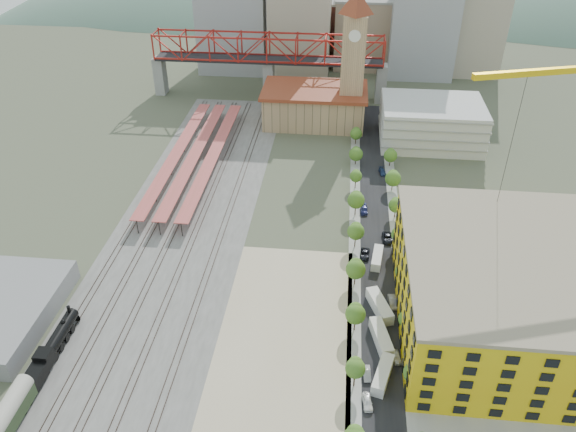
# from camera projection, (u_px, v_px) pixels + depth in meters

# --- Properties ---
(ground) EXTENTS (400.00, 400.00, 0.00)m
(ground) POSITION_uv_depth(u_px,v_px,m) (313.00, 256.00, 141.62)
(ground) COLOR #474C38
(ground) RESTS_ON ground
(ballast_strip) EXTENTS (36.00, 165.00, 0.06)m
(ballast_strip) POSITION_uv_depth(u_px,v_px,m) (190.00, 210.00, 159.20)
(ballast_strip) COLOR #605E59
(ballast_strip) RESTS_ON ground
(dirt_lot) EXTENTS (28.00, 67.00, 0.06)m
(dirt_lot) POSITION_uv_depth(u_px,v_px,m) (283.00, 347.00, 115.82)
(dirt_lot) COLOR tan
(dirt_lot) RESTS_ON ground
(street_asphalt) EXTENTS (12.00, 170.00, 0.06)m
(street_asphalt) POSITION_uv_depth(u_px,v_px,m) (375.00, 226.00, 152.67)
(street_asphalt) COLOR black
(street_asphalt) RESTS_ON ground
(sidewalk_west) EXTENTS (3.00, 170.00, 0.04)m
(sidewalk_west) POSITION_uv_depth(u_px,v_px,m) (355.00, 225.00, 153.15)
(sidewalk_west) COLOR gray
(sidewalk_west) RESTS_ON ground
(sidewalk_east) EXTENTS (3.00, 170.00, 0.04)m
(sidewalk_east) POSITION_uv_depth(u_px,v_px,m) (395.00, 227.00, 152.20)
(sidewalk_east) COLOR gray
(sidewalk_east) RESTS_ON ground
(construction_pad) EXTENTS (50.00, 90.00, 0.06)m
(construction_pad) POSITION_uv_depth(u_px,v_px,m) (514.00, 325.00, 121.15)
(construction_pad) COLOR gray
(construction_pad) RESTS_ON ground
(rail_tracks) EXTENTS (26.56, 160.00, 0.18)m
(rail_tracks) POSITION_uv_depth(u_px,v_px,m) (184.00, 210.00, 159.29)
(rail_tracks) COLOR #382B23
(rail_tracks) RESTS_ON ground
(platform_canopies) EXTENTS (16.00, 80.00, 4.12)m
(platform_canopies) POSITION_uv_depth(u_px,v_px,m) (195.00, 153.00, 180.25)
(platform_canopies) COLOR #C44B4C
(platform_canopies) RESTS_ON ground
(station_hall) EXTENTS (38.00, 24.00, 13.10)m
(station_hall) POSITION_uv_depth(u_px,v_px,m) (314.00, 105.00, 206.38)
(station_hall) COLOR tan
(station_hall) RESTS_ON ground
(clock_tower) EXTENTS (12.00, 12.00, 52.00)m
(clock_tower) POSITION_uv_depth(u_px,v_px,m) (354.00, 48.00, 191.44)
(clock_tower) COLOR tan
(clock_tower) RESTS_ON ground
(parking_garage) EXTENTS (34.00, 26.00, 14.00)m
(parking_garage) POSITION_uv_depth(u_px,v_px,m) (431.00, 123.00, 192.73)
(parking_garage) COLOR silver
(parking_garage) RESTS_ON ground
(truss_bridge) EXTENTS (94.00, 9.60, 25.60)m
(truss_bridge) POSITION_uv_depth(u_px,v_px,m) (268.00, 52.00, 220.44)
(truss_bridge) COLOR gray
(truss_bridge) RESTS_ON ground
(construction_building) EXTENTS (44.60, 50.60, 18.80)m
(construction_building) POSITION_uv_depth(u_px,v_px,m) (510.00, 291.00, 116.23)
(construction_building) COLOR yellow
(construction_building) RESTS_ON ground
(street_trees) EXTENTS (15.40, 124.40, 8.00)m
(street_trees) POSITION_uv_depth(u_px,v_px,m) (376.00, 248.00, 144.39)
(street_trees) COLOR #37621D
(street_trees) RESTS_ON ground
(skyline) EXTENTS (133.00, 46.00, 60.00)m
(skyline) POSITION_uv_depth(u_px,v_px,m) (352.00, 19.00, 246.43)
(skyline) COLOR #9EA0A3
(skyline) RESTS_ON ground
(distant_hills) EXTENTS (647.00, 264.00, 227.00)m
(distant_hills) POSITION_uv_depth(u_px,v_px,m) (398.00, 126.00, 397.29)
(distant_hills) COLOR #4C6B59
(distant_hills) RESTS_ON ground
(locomotive) EXTENTS (2.96, 22.80, 5.70)m
(locomotive) POSITION_uv_depth(u_px,v_px,m) (53.00, 348.00, 112.91)
(locomotive) COLOR black
(locomotive) RESTS_ON ground
(coach) EXTENTS (3.27, 19.00, 5.96)m
(coach) POSITION_uv_depth(u_px,v_px,m) (0.00, 428.00, 96.11)
(coach) COLOR #273A20
(coach) RESTS_ON ground
(site_trailer_a) EXTENTS (4.93, 9.77, 2.58)m
(site_trailer_a) POSITION_uv_depth(u_px,v_px,m) (383.00, 375.00, 108.17)
(site_trailer_a) COLOR silver
(site_trailer_a) RESTS_ON ground
(site_trailer_b) EXTENTS (4.89, 10.26, 2.72)m
(site_trailer_b) POSITION_uv_depth(u_px,v_px,m) (381.00, 338.00, 116.25)
(site_trailer_b) COLOR silver
(site_trailer_b) RESTS_ON ground
(site_trailer_c) EXTENTS (6.00, 10.49, 2.79)m
(site_trailer_c) POSITION_uv_depth(u_px,v_px,m) (380.00, 306.00, 124.17)
(site_trailer_c) COLOR silver
(site_trailer_c) RESTS_ON ground
(site_trailer_d) EXTENTS (3.34, 8.79, 2.35)m
(site_trailer_d) POSITION_uv_depth(u_px,v_px,m) (377.00, 258.00, 138.99)
(site_trailer_d) COLOR silver
(site_trailer_d) RESTS_ON ground
(car_0) EXTENTS (2.25, 4.41, 1.44)m
(car_0) POSITION_uv_depth(u_px,v_px,m) (367.00, 402.00, 103.55)
(car_0) COLOR white
(car_0) RESTS_ON ground
(car_1) EXTENTS (1.68, 4.07, 1.31)m
(car_1) POSITION_uv_depth(u_px,v_px,m) (367.00, 374.00, 109.22)
(car_1) COLOR #A9AAAE
(car_1) RESTS_ON ground
(car_2) EXTENTS (2.65, 5.11, 1.38)m
(car_2) POSITION_uv_depth(u_px,v_px,m) (365.00, 254.00, 141.03)
(car_2) COLOR black
(car_2) RESTS_ON ground
(car_3) EXTENTS (2.16, 5.02, 1.44)m
(car_3) POSITION_uv_depth(u_px,v_px,m) (364.00, 210.00, 158.17)
(car_3) COLOR navy
(car_3) RESTS_ON ground
(car_4) EXTENTS (2.15, 4.06, 1.32)m
(car_4) POSITION_uv_depth(u_px,v_px,m) (396.00, 357.00, 112.71)
(car_4) COLOR silver
(car_4) RESTS_ON ground
(car_5) EXTENTS (2.04, 4.78, 1.53)m
(car_5) POSITION_uv_depth(u_px,v_px,m) (392.00, 302.00, 126.19)
(car_5) COLOR #99989D
(car_5) RESTS_ON ground
(car_6) EXTENTS (2.75, 5.42, 1.47)m
(car_6) POSITION_uv_depth(u_px,v_px,m) (387.00, 238.00, 146.80)
(car_6) COLOR black
(car_6) RESTS_ON ground
(car_7) EXTENTS (2.53, 4.79, 1.32)m
(car_7) POSITION_uv_depth(u_px,v_px,m) (382.00, 172.00, 176.76)
(car_7) COLOR navy
(car_7) RESTS_ON ground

